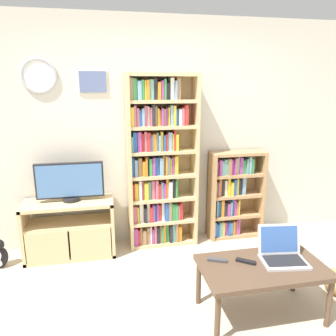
% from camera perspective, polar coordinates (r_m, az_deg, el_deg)
% --- Properties ---
extents(wall_back, '(6.05, 0.09, 2.60)m').
position_cam_1_polar(wall_back, '(3.84, -2.05, 6.04)').
color(wall_back, beige).
rests_on(wall_back, ground_plane).
extents(tv_stand, '(0.96, 0.41, 0.63)m').
position_cam_1_polar(tv_stand, '(3.83, -16.71, -10.12)').
color(tv_stand, tan).
rests_on(tv_stand, ground_plane).
extents(television, '(0.71, 0.18, 0.43)m').
position_cam_1_polar(television, '(3.68, -16.70, -2.30)').
color(television, black).
rests_on(television, tv_stand).
extents(bookshelf_tall, '(0.79, 0.28, 1.98)m').
position_cam_1_polar(bookshelf_tall, '(3.74, -1.65, 0.64)').
color(bookshelf_tall, tan).
rests_on(bookshelf_tall, ground_plane).
extents(bookshelf_short, '(0.67, 0.25, 1.08)m').
position_cam_1_polar(bookshelf_short, '(4.12, 11.07, -4.40)').
color(bookshelf_short, tan).
rests_on(bookshelf_short, ground_plane).
extents(coffee_table, '(1.00, 0.56, 0.45)m').
position_cam_1_polar(coffee_table, '(2.87, 16.10, -16.78)').
color(coffee_table, '#4C3828').
rests_on(coffee_table, ground_plane).
extents(laptop, '(0.39, 0.34, 0.27)m').
position_cam_1_polar(laptop, '(2.94, 19.22, -13.65)').
color(laptop, '#B7BABC').
rests_on(laptop, coffee_table).
extents(remote_near_laptop, '(0.16, 0.10, 0.02)m').
position_cam_1_polar(remote_near_laptop, '(2.82, 8.57, -15.55)').
color(remote_near_laptop, '#38383A').
rests_on(remote_near_laptop, coffee_table).
extents(remote_far_from_laptop, '(0.16, 0.13, 0.02)m').
position_cam_1_polar(remote_far_from_laptop, '(2.85, 13.39, -15.52)').
color(remote_far_from_laptop, black).
rests_on(remote_far_from_laptop, coffee_table).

